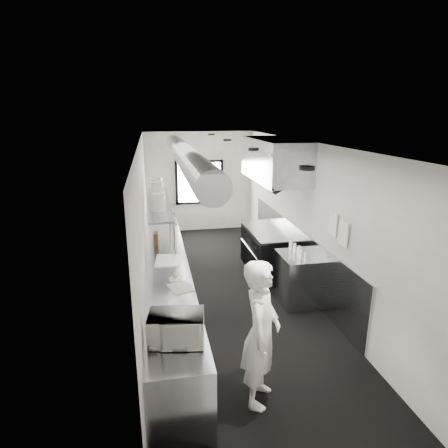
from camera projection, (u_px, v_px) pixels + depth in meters
name	position (u px, v px, depth m)	size (l,w,h in m)	color
floor	(227.00, 290.00, 7.30)	(3.00, 8.00, 0.01)	black
ceiling	(227.00, 142.00, 6.51)	(3.00, 8.00, 0.01)	silver
wall_back	(199.00, 182.00, 10.67)	(3.00, 0.02, 2.80)	silver
wall_front	(321.00, 350.00, 3.14)	(3.00, 0.02, 2.80)	silver
wall_left	(144.00, 225.00, 6.63)	(0.02, 8.00, 2.80)	silver
wall_right	(304.00, 216.00, 7.18)	(0.02, 8.00, 2.80)	silver
wall_cladding	(295.00, 253.00, 7.70)	(0.03, 5.50, 1.10)	#90979D
hvac_duct	(185.00, 155.00, 6.83)	(0.40, 0.40, 6.40)	#9B9CA3
service_window	(199.00, 182.00, 10.64)	(1.36, 0.05, 1.25)	white
exhaust_hood	(274.00, 160.00, 7.48)	(0.81, 2.20, 0.88)	#90979D
prep_counter	(167.00, 285.00, 6.50)	(0.70, 6.00, 0.90)	#90979D
pass_shelf	(159.00, 204.00, 7.59)	(0.45, 3.00, 0.68)	#90979D
range	(268.00, 251.00, 8.02)	(0.88, 1.60, 0.94)	black
bottle_station	(298.00, 279.00, 6.73)	(0.65, 0.80, 0.90)	#90979D
far_work_table	(161.00, 224.00, 9.98)	(0.70, 1.20, 0.90)	#90979D
notice_sheet_a	(333.00, 224.00, 5.99)	(0.02, 0.28, 0.38)	white
notice_sheet_b	(343.00, 233.00, 5.67)	(0.02, 0.28, 0.38)	white
line_cook	(261.00, 333.00, 4.29)	(0.65, 0.42, 1.77)	white
microwave	(176.00, 328.00, 4.07)	(0.55, 0.42, 0.33)	white
deli_tub_a	(157.00, 319.00, 4.46)	(0.16, 0.16, 0.11)	#A1AC9E
deli_tub_b	(160.00, 315.00, 4.54)	(0.14, 0.14, 0.10)	#A1AC9E
newspaper	(181.00, 288.00, 5.36)	(0.30, 0.37, 0.01)	silver
small_plate	(175.00, 279.00, 5.64)	(0.19, 0.19, 0.02)	white
pastry	(175.00, 276.00, 5.63)	(0.09, 0.09, 0.09)	#E0AC76
cutting_board	(168.00, 260.00, 6.35)	(0.41, 0.54, 0.02)	white
knife_block	(156.00, 238.00, 7.14)	(0.09, 0.20, 0.22)	brown
plate_stack_a	(158.00, 202.00, 6.90)	(0.27, 0.27, 0.31)	white
plate_stack_b	(159.00, 199.00, 7.16)	(0.21, 0.21, 0.28)	white
plate_stack_c	(157.00, 190.00, 7.79)	(0.25, 0.25, 0.36)	white
plate_stack_d	(157.00, 186.00, 8.21)	(0.24, 0.24, 0.38)	white
squeeze_bottle_a	(306.00, 257.00, 6.28)	(0.05, 0.05, 0.16)	white
squeeze_bottle_b	(301.00, 254.00, 6.40)	(0.06, 0.06, 0.17)	white
squeeze_bottle_c	(299.00, 251.00, 6.53)	(0.06, 0.06, 0.18)	white
squeeze_bottle_d	(295.00, 248.00, 6.72)	(0.05, 0.05, 0.16)	white
squeeze_bottle_e	(291.00, 245.00, 6.83)	(0.06, 0.06, 0.19)	white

